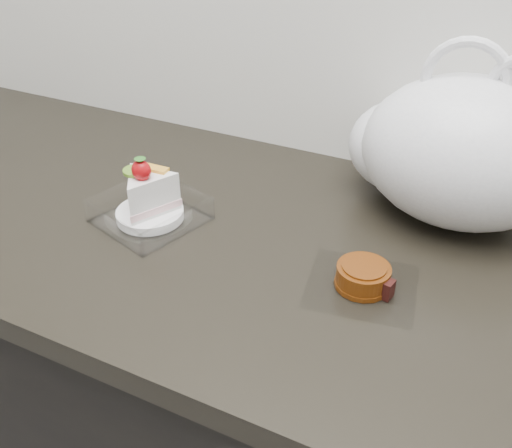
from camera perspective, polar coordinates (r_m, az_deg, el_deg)
counter at (r=1.18m, az=5.67°, el=-20.85°), size 2.04×0.64×0.90m
cake_tray at (r=0.93m, az=-10.67°, el=2.01°), size 0.18×0.18×0.12m
mooncake_wrap at (r=0.80m, az=10.71°, el=-5.37°), size 0.17×0.16×0.04m
plastic_bag at (r=0.94m, az=19.03°, el=6.97°), size 0.38×0.29×0.29m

